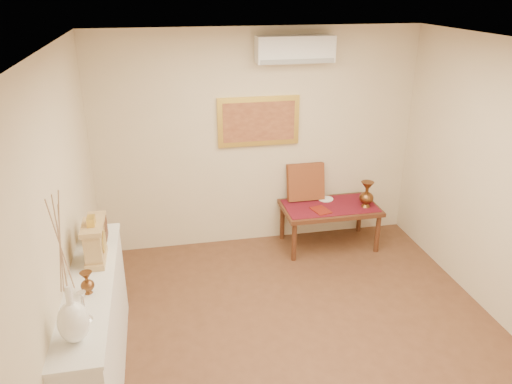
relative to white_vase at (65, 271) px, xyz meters
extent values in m
plane|color=brown|center=(1.83, 0.72, -1.51)|extent=(4.50, 4.50, 0.00)
plane|color=white|center=(1.83, 0.72, 1.19)|extent=(4.50, 4.50, 0.00)
cube|color=beige|center=(1.83, 2.97, -0.16)|extent=(4.00, 0.02, 2.70)
cube|color=beige|center=(-0.17, 0.72, -0.16)|extent=(0.02, 4.50, 2.70)
cube|color=maroon|center=(2.68, 2.60, -0.96)|extent=(1.14, 0.59, 0.01)
cylinder|color=white|center=(2.69, 2.80, -0.95)|extent=(0.20, 0.20, 0.01)
cube|color=maroon|center=(2.52, 2.48, -0.95)|extent=(0.24, 0.29, 0.01)
cube|color=#5B1412|center=(2.43, 2.87, -0.72)|extent=(0.48, 0.20, 0.49)
cube|color=white|center=(0.01, 0.72, -1.04)|extent=(0.35, 2.00, 0.95)
cube|color=white|center=(0.01, 0.72, -0.55)|extent=(0.37, 2.02, 0.03)
cube|color=tan|center=(0.04, 1.03, -0.51)|extent=(0.16, 0.36, 0.05)
cube|color=tan|center=(0.04, 1.03, -0.36)|extent=(0.14, 0.30, 0.25)
cylinder|color=beige|center=(0.11, 1.03, -0.36)|extent=(0.01, 0.17, 0.17)
cylinder|color=gold|center=(0.12, 1.03, -0.36)|extent=(0.01, 0.19, 0.19)
cube|color=tan|center=(0.04, 1.03, -0.21)|extent=(0.17, 0.34, 0.04)
cube|color=gold|center=(0.04, 1.03, -0.16)|extent=(0.06, 0.11, 0.07)
cube|color=tan|center=(0.02, 1.41, -0.42)|extent=(0.15, 0.20, 0.22)
cube|color=#502918|center=(0.10, 1.41, -0.47)|extent=(0.01, 0.17, 0.09)
cube|color=#502918|center=(0.10, 1.41, -0.37)|extent=(0.01, 0.17, 0.09)
cube|color=tan|center=(0.02, 1.41, -0.30)|extent=(0.16, 0.21, 0.02)
cube|color=#502918|center=(2.68, 2.60, -0.99)|extent=(1.20, 0.70, 0.05)
cylinder|color=#502918|center=(2.14, 2.31, -1.26)|extent=(0.06, 0.06, 0.50)
cylinder|color=#502918|center=(3.22, 2.31, -1.26)|extent=(0.06, 0.06, 0.50)
cylinder|color=#502918|center=(2.14, 2.89, -1.26)|extent=(0.06, 0.06, 0.50)
cylinder|color=#502918|center=(3.22, 2.89, -1.26)|extent=(0.06, 0.06, 0.50)
cube|color=gold|center=(1.83, 2.95, 0.09)|extent=(1.00, 0.05, 0.60)
cube|color=#A35D38|center=(1.83, 2.92, 0.09)|extent=(0.88, 0.01, 0.48)
cube|color=silver|center=(2.23, 2.84, 0.94)|extent=(0.90, 0.24, 0.30)
cube|color=gray|center=(2.23, 2.72, 0.82)|extent=(0.86, 0.02, 0.05)
camera|label=1|loc=(0.63, -2.82, 1.63)|focal=35.00mm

